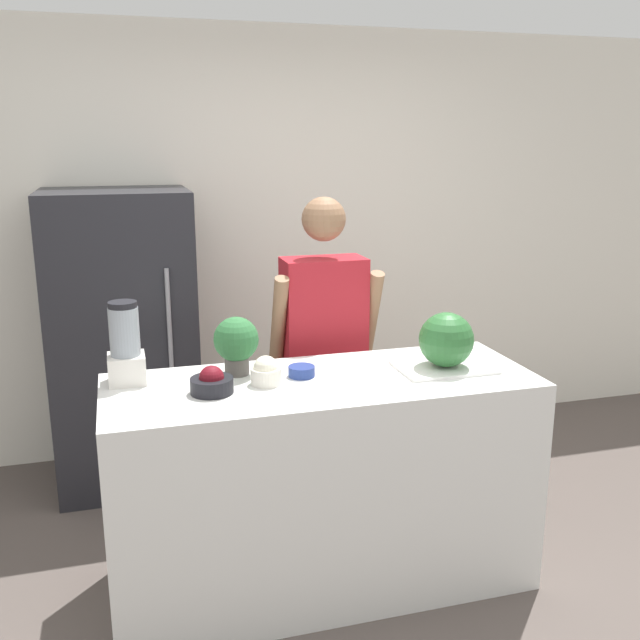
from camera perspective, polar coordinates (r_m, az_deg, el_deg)
ground_plane at (r=3.18m, az=2.02°, el=-23.30°), size 14.00×14.00×0.00m
wall_back at (r=4.51m, az=-5.79°, el=6.10°), size 8.00×0.06×2.60m
counter_island at (r=3.20m, az=0.17°, el=-12.90°), size 1.81×0.68×0.96m
refrigerator at (r=4.16m, az=-15.44°, el=-1.59°), size 0.78×0.70×1.67m
person at (r=3.64m, az=0.29°, el=-2.99°), size 0.55×0.27×1.67m
cutting_board at (r=3.19m, az=9.88°, el=-3.74°), size 0.41×0.28×0.01m
watermelon at (r=3.15m, az=10.07°, el=-1.56°), size 0.24×0.24×0.24m
bowl_cherries at (r=2.87m, az=-8.65°, el=-4.99°), size 0.17×0.17×0.11m
bowl_cream at (r=2.94m, az=-4.35°, el=-4.18°), size 0.13×0.13×0.12m
bowl_small_blue at (r=3.04m, az=-1.48°, el=-4.12°), size 0.11×0.11×0.05m
blender at (r=3.03m, az=-15.31°, el=-2.09°), size 0.15×0.15×0.35m
potted_plant at (r=3.05m, az=-6.72°, el=-1.76°), size 0.19×0.19×0.25m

